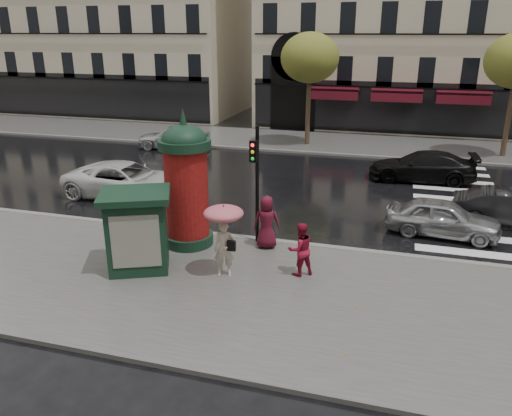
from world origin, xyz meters
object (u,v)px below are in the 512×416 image
(woman_umbrella, at_px, (224,229))
(car_far_silver, at_px, (174,137))
(traffic_light, at_px, (256,174))
(woman_red, at_px, (300,249))
(man_burgundy, at_px, (267,222))
(newsstand, at_px, (137,230))
(car_black, at_px, (422,166))
(morris_column, at_px, (186,181))
(car_silver, at_px, (443,218))
(car_darkgrey, at_px, (510,208))
(car_white, at_px, (126,180))

(woman_umbrella, height_order, car_far_silver, woman_umbrella)
(traffic_light, bearing_deg, woman_red, -45.99)
(woman_red, height_order, man_burgundy, man_burgundy)
(newsstand, bearing_deg, car_black, 56.21)
(morris_column, height_order, car_black, morris_column)
(man_burgundy, height_order, newsstand, newsstand)
(man_burgundy, distance_m, car_black, 10.86)
(woman_umbrella, distance_m, car_silver, 8.00)
(car_darkgrey, distance_m, car_far_silver, 18.71)
(newsstand, bearing_deg, car_far_silver, 111.32)
(car_silver, bearing_deg, man_burgundy, 124.07)
(woman_red, bearing_deg, car_silver, -169.10)
(car_far_silver, bearing_deg, car_darkgrey, 58.71)
(woman_umbrella, xyz_separation_m, car_darkgrey, (8.51, 6.81, -0.88))
(traffic_light, relative_size, car_silver, 1.01)
(car_silver, bearing_deg, newsstand, 127.99)
(man_burgundy, xyz_separation_m, morris_column, (-2.52, -0.40, 1.25))
(car_silver, xyz_separation_m, car_black, (-0.52, 6.76, 0.05))
(car_silver, bearing_deg, car_far_silver, 62.35)
(newsstand, bearing_deg, traffic_light, 45.77)
(woman_red, bearing_deg, car_black, -144.39)
(morris_column, bearing_deg, man_burgundy, 9.10)
(woman_umbrella, distance_m, car_black, 13.14)
(traffic_light, bearing_deg, car_darkgrey, 27.24)
(woman_umbrella, distance_m, traffic_light, 2.70)
(car_black, bearing_deg, man_burgundy, -29.71)
(morris_column, height_order, traffic_light, morris_column)
(car_darkgrey, bearing_deg, newsstand, 126.65)
(car_black, bearing_deg, car_silver, 1.78)
(car_silver, xyz_separation_m, car_far_silver, (-14.51, 9.70, 0.09))
(woman_umbrella, height_order, newsstand, newsstand)
(car_darkgrey, xyz_separation_m, car_black, (-2.92, 5.05, 0.06))
(morris_column, height_order, car_darkgrey, morris_column)
(man_burgundy, bearing_deg, traffic_light, -48.08)
(man_burgundy, height_order, morris_column, morris_column)
(woman_umbrella, bearing_deg, man_burgundy, 73.82)
(car_silver, xyz_separation_m, car_white, (-12.57, 0.75, 0.09))
(woman_umbrella, distance_m, woman_red, 2.22)
(woman_red, relative_size, traffic_light, 0.41)
(car_silver, distance_m, car_far_silver, 17.45)
(woman_red, height_order, car_silver, woman_red)
(newsstand, distance_m, car_darkgrey, 13.13)
(car_white, bearing_deg, car_silver, -92.28)
(woman_umbrella, relative_size, woman_red, 1.36)
(morris_column, distance_m, traffic_light, 2.21)
(car_silver, height_order, car_far_silver, car_far_silver)
(car_silver, bearing_deg, morris_column, 118.60)
(newsstand, xyz_separation_m, car_far_silver, (-5.88, 15.07, -0.59))
(morris_column, bearing_deg, newsstand, -107.44)
(man_burgundy, height_order, car_white, man_burgundy)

